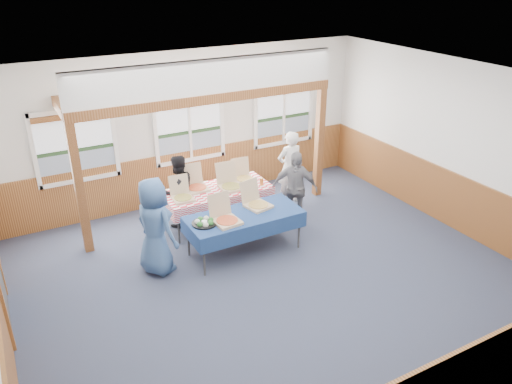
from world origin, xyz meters
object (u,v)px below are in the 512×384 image
(table_left, at_px, (244,217))
(person_grey, at_px, (295,188))
(man_blue, at_px, (155,227))
(woman_black, at_px, (178,191))
(table_right, at_px, (217,191))
(woman_white, at_px, (290,168))

(table_left, distance_m, person_grey, 1.44)
(man_blue, distance_m, person_grey, 2.93)
(woman_black, xyz_separation_m, man_blue, (-0.90, -1.35, 0.11))
(table_left, relative_size, table_right, 1.02)
(woman_black, height_order, person_grey, person_grey)
(person_grey, bearing_deg, woman_black, -167.24)
(woman_white, bearing_deg, table_left, 38.09)
(table_left, relative_size, person_grey, 1.46)
(table_right, distance_m, woman_white, 1.78)
(woman_white, bearing_deg, person_grey, 64.57)
(woman_white, height_order, person_grey, woman_white)
(person_grey, bearing_deg, woman_white, 103.36)
(table_right, relative_size, woman_white, 1.36)
(man_blue, bearing_deg, woman_black, -56.51)
(table_right, relative_size, man_blue, 1.29)
(table_left, height_order, person_grey, person_grey)
(table_left, bearing_deg, table_right, 109.39)
(woman_black, bearing_deg, person_grey, 142.26)
(man_blue, xyz_separation_m, person_grey, (2.91, 0.33, -0.08))
(table_left, distance_m, table_right, 1.19)
(woman_white, xyz_separation_m, man_blue, (-3.34, -1.20, 0.04))
(woman_white, distance_m, man_blue, 3.55)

